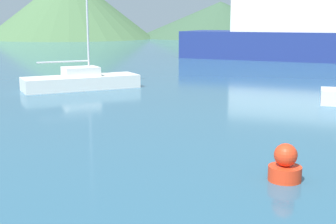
# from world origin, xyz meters

# --- Properties ---
(sailboat_middle) EXTENTS (6.72, 5.96, 8.15)m
(sailboat_middle) POSITION_xyz_m (-8.27, 25.91, 0.51)
(sailboat_middle) COLOR white
(sailboat_middle) RESTS_ON ground_plane
(buoy_marker) EXTENTS (0.86, 0.86, 0.99)m
(buoy_marker) POSITION_xyz_m (3.32, 11.58, 0.41)
(buoy_marker) COLOR red
(buoy_marker) RESTS_ON ground_plane
(hill_west) EXTENTS (37.36, 37.36, 14.29)m
(hill_west) POSITION_xyz_m (-41.14, 99.17, 7.15)
(hill_west) COLOR #476B42
(hill_west) RESTS_ON ground_plane
(hill_central) EXTENTS (39.83, 39.83, 8.34)m
(hill_central) POSITION_xyz_m (-8.99, 113.08, 4.17)
(hill_central) COLOR #38563D
(hill_central) RESTS_ON ground_plane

